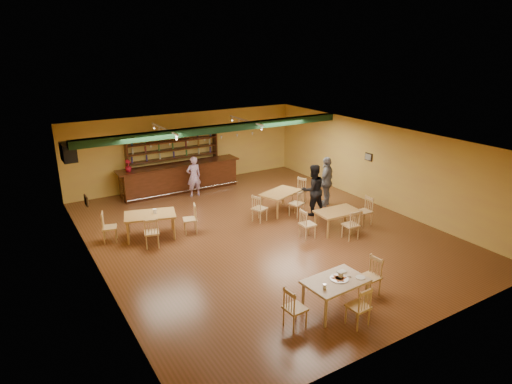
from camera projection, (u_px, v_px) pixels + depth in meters
floor at (262, 232)px, 14.03m from camera, size 12.00×12.00×0.00m
ceiling_beam at (220, 129)px, 15.36m from camera, size 10.00×0.30×0.25m
track_rail_left at (164, 129)px, 14.94m from camera, size 0.05×2.50×0.05m
track_rail_right at (246, 121)px, 16.51m from camera, size 0.05×2.50×0.05m
ac_unit at (69, 152)px, 14.32m from camera, size 0.34×0.70×0.48m
picture_left at (86, 201)px, 11.86m from camera, size 0.04×0.34×0.28m
picture_right at (369, 157)px, 16.31m from camera, size 0.04×0.34×0.28m
bar_counter at (180, 178)px, 17.69m from camera, size 4.96×0.85×1.13m
back_bar_hutch at (174, 160)px, 18.01m from camera, size 3.84×0.40×2.28m
poinsettia at (128, 166)px, 16.44m from camera, size 0.32×0.32×0.45m
dining_table_a at (151, 225)px, 13.58m from camera, size 1.71×1.30×0.76m
dining_table_b at (280, 202)px, 15.64m from camera, size 1.65×1.30×0.72m
dining_table_d at (337, 221)px, 14.03m from camera, size 1.41×0.89×0.68m
near_table at (335, 295)px, 9.89m from camera, size 1.44×0.97×0.75m
pizza_tray at (339, 279)px, 9.81m from camera, size 0.46×0.46×0.01m
parmesan_shaker at (325, 287)px, 9.41m from camera, size 0.08×0.08×0.11m
napkin_stack at (342, 272)px, 10.09m from camera, size 0.20×0.15×0.03m
pizza_server at (343, 276)px, 9.92m from camera, size 0.29×0.29×0.00m
side_plate at (360, 277)px, 9.87m from camera, size 0.23×0.23×0.01m
patron_bar at (194, 176)px, 17.06m from camera, size 0.59×0.39×1.59m
patron_right_a at (313, 190)px, 15.21m from camera, size 0.94×0.77×1.80m
patron_right_b at (326, 181)px, 16.04m from camera, size 1.16×0.95×1.84m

